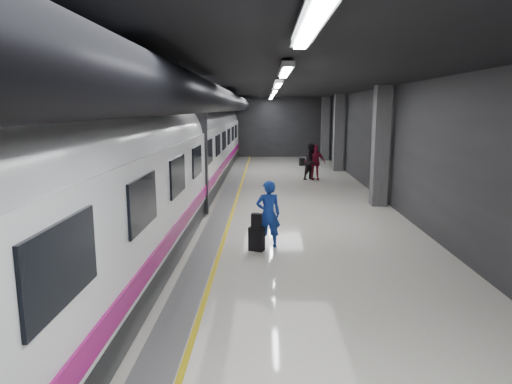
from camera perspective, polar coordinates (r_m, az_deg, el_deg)
ground at (r=15.67m, az=0.33°, el=-3.11°), size 40.00×40.00×0.00m
platform_hall at (r=16.20m, az=-0.63°, el=9.95°), size 10.02×40.02×4.51m
train at (r=15.71m, az=-11.62°, el=4.37°), size 3.05×38.00×4.05m
traveler_main at (r=12.09m, az=1.54°, el=-2.78°), size 0.72×0.54×1.81m
suitcase_main at (r=11.93m, az=0.08°, el=-5.88°), size 0.45×0.36×0.63m
shoulder_bag at (r=11.77m, az=0.08°, el=-3.60°), size 0.29×0.18×0.37m
traveler_far_a at (r=23.91m, az=6.98°, el=3.79°), size 1.17×1.14×1.90m
traveler_far_b at (r=23.92m, az=7.38°, el=3.71°), size 1.08×0.46×1.83m
suitcase_far at (r=29.90m, az=5.78°, el=3.76°), size 0.39×0.33×0.49m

